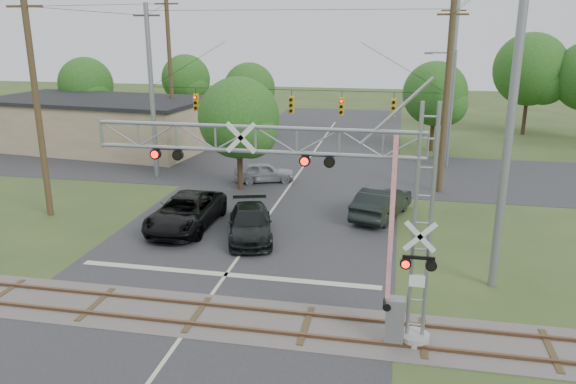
% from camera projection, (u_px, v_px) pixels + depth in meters
% --- Properties ---
extents(ground, '(160.00, 160.00, 0.00)m').
position_uv_depth(ground, '(176.00, 345.00, 18.43)').
color(ground, '#314620').
rests_on(ground, ground).
extents(road_main, '(14.00, 90.00, 0.02)m').
position_uv_depth(road_main, '(253.00, 237.00, 27.83)').
color(road_main, '#2B2B2E').
rests_on(road_main, ground).
extents(road_cross, '(90.00, 12.00, 0.02)m').
position_uv_depth(road_cross, '(302.00, 169.00, 40.99)').
color(road_cross, '#2B2B2E').
rests_on(road_cross, ground).
extents(railroad_track, '(90.00, 3.20, 0.17)m').
position_uv_depth(railroad_track, '(197.00, 315.00, 20.30)').
color(railroad_track, '#4E4A43').
rests_on(railroad_track, ground).
extents(crossing_gantry, '(11.20, 1.02, 7.97)m').
position_uv_depth(crossing_gantry, '(317.00, 197.00, 17.75)').
color(crossing_gantry, gray).
rests_on(crossing_gantry, ground).
extents(traffic_signal_span, '(19.34, 0.36, 11.50)m').
position_uv_depth(traffic_signal_span, '(306.00, 98.00, 35.44)').
color(traffic_signal_span, gray).
rests_on(traffic_signal_span, ground).
extents(pickup_black, '(2.83, 6.12, 1.70)m').
position_uv_depth(pickup_black, '(186.00, 212.00, 28.93)').
color(pickup_black, black).
rests_on(pickup_black, ground).
extents(car_dark, '(3.38, 5.50, 1.49)m').
position_uv_depth(car_dark, '(250.00, 224.00, 27.55)').
color(car_dark, black).
rests_on(car_dark, ground).
extents(sedan_silver, '(4.34, 2.96, 1.37)m').
position_uv_depth(sedan_silver, '(264.00, 172.00, 37.53)').
color(sedan_silver, gray).
rests_on(sedan_silver, ground).
extents(suv_dark, '(3.31, 5.49, 1.71)m').
position_uv_depth(suv_dark, '(382.00, 202.00, 30.54)').
color(suv_dark, black).
rests_on(suv_dark, ground).
extents(commercial_building, '(19.13, 11.27, 4.25)m').
position_uv_depth(commercial_building, '(100.00, 123.00, 47.42)').
color(commercial_building, '#8D7A5E').
rests_on(commercial_building, ground).
extents(streetlight, '(2.25, 0.23, 8.43)m').
position_uv_depth(streetlight, '(449.00, 103.00, 40.33)').
color(streetlight, gray).
rests_on(streetlight, ground).
extents(utility_poles, '(24.82, 28.50, 13.29)m').
position_uv_depth(utility_poles, '(326.00, 84.00, 36.96)').
color(utility_poles, '#402E1D').
rests_on(utility_poles, ground).
extents(treeline, '(51.93, 29.46, 9.54)m').
position_uv_depth(treeline, '(385.00, 82.00, 50.15)').
color(treeline, '#382719').
rests_on(treeline, ground).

